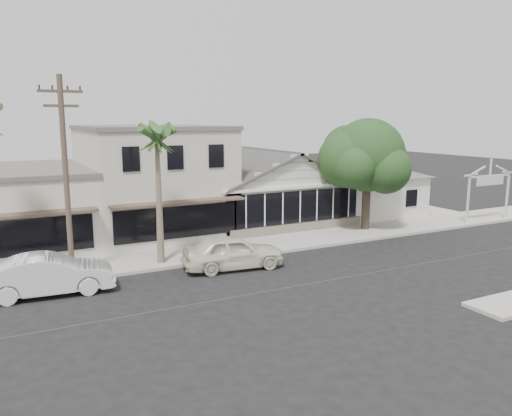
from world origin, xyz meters
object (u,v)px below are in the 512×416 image
car_0 (233,252)px  car_1 (49,275)px  arch_sign (490,178)px  shade_tree (365,157)px  utility_pole (66,175)px

car_0 → car_1: 8.24m
car_0 → arch_sign: bearing=-78.0°
car_0 → shade_tree: 12.30m
arch_sign → utility_pole: 27.45m
utility_pole → car_0: (7.18, -1.56, -3.96)m
arch_sign → car_0: size_ratio=0.84×
car_1 → shade_tree: (19.25, 3.62, 3.91)m
utility_pole → shade_tree: 18.34m
shade_tree → arch_sign: bearing=-13.1°
car_0 → car_1: (-8.23, 0.18, 0.01)m
arch_sign → car_1: 28.59m
utility_pole → car_0: bearing=-12.2°
arch_sign → shade_tree: (-9.20, 2.14, 1.59)m
car_1 → shade_tree: 19.98m
car_1 → shade_tree: size_ratio=0.71×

